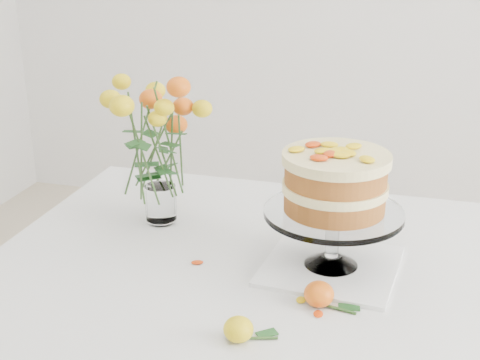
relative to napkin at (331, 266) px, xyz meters
The scene contains 10 objects.
table 0.09m from the napkin, 153.68° to the right, with size 1.43×0.93×0.76m.
napkin is the anchor object (origin of this frame).
cake_stand 0.17m from the napkin, ahead, with size 0.28×0.28×0.25m.
rose_vase 0.49m from the napkin, 164.30° to the left, with size 0.29×0.29×0.37m.
loose_rose_near 0.32m from the napkin, 110.61° to the right, with size 0.09×0.05×0.04m.
loose_rose_far 0.15m from the napkin, 89.86° to the right, with size 0.10×0.06×0.05m.
stray_petal_a 0.17m from the napkin, 141.48° to the right, with size 0.03×0.02×0.00m, color yellow.
stray_petal_b 0.15m from the napkin, 103.31° to the right, with size 0.03×0.02×0.00m, color yellow.
stray_petal_c 0.19m from the napkin, 88.43° to the right, with size 0.03×0.02×0.00m, color yellow.
stray_petal_d 0.28m from the napkin, 168.21° to the right, with size 0.03×0.02×0.00m, color yellow.
Camera 1 is at (0.17, -1.24, 1.43)m, focal length 50.00 mm.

